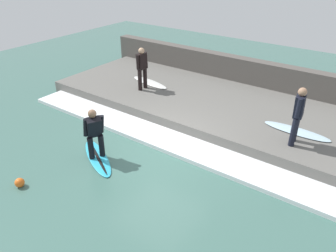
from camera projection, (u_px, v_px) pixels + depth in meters
ground_plane at (159, 153)px, 9.75m from camera, size 28.00×28.00×0.00m
concrete_ledge at (214, 106)px, 12.04m from camera, size 4.40×12.69×0.44m
back_wall at (244, 75)px, 13.55m from camera, size 0.50×13.32×1.42m
wave_foam_crest at (171, 142)px, 10.16m from camera, size 1.11×12.05×0.13m
surfboard_riding at (98, 157)px, 9.47m from camera, size 1.42×2.06×0.07m
surfer_riding at (94, 131)px, 9.05m from camera, size 0.55×0.56×1.51m
surfer_waiting_near at (142, 66)px, 12.50m from camera, size 0.56×0.27×1.64m
surfboard_waiting_near at (150, 82)px, 13.46m from camera, size 0.81×1.97×0.06m
surfer_waiting_far at (298, 113)px, 8.93m from camera, size 0.57×0.31×1.70m
surfboard_waiting_far at (296, 131)px, 9.93m from camera, size 0.56×2.02×0.06m
marker_buoy at (20, 183)px, 8.32m from camera, size 0.24×0.24×0.24m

